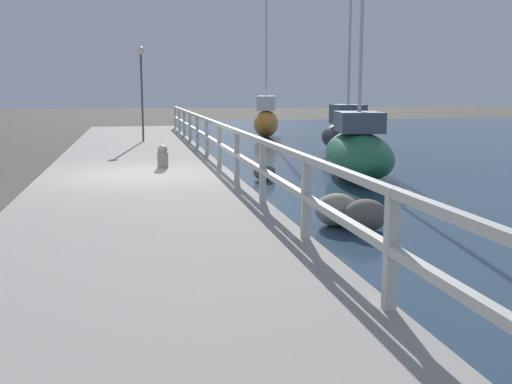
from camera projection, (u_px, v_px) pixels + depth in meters
name	position (u px, v px, depth m)	size (l,w,h in m)	color
ground_plane	(138.00, 190.00, 13.12)	(120.00, 120.00, 0.00)	#4C473D
dock_walkway	(138.00, 182.00, 13.09)	(4.16, 36.00, 0.35)	#9E998E
railing	(227.00, 141.00, 13.34)	(0.10, 32.50, 1.04)	beige
boulder_near_dock	(264.00, 172.00, 14.59)	(0.54, 0.49, 0.41)	#666056
boulder_downstream	(366.00, 215.00, 9.29)	(0.68, 0.61, 0.51)	#666056
boulder_far_strip	(337.00, 210.00, 9.66)	(0.71, 0.64, 0.53)	gray
mooring_bollard	(163.00, 157.00, 14.12)	(0.26, 0.26, 0.54)	gray
dock_lamp	(141.00, 74.00, 21.10)	(0.25, 0.25, 3.31)	#514C47
sailboat_green	(358.00, 151.00, 14.93)	(2.31, 4.74, 5.03)	#236B42
sailboat_black	(347.00, 135.00, 20.33)	(1.41, 3.77, 7.72)	black
sailboat_orange	(266.00, 120.00, 27.88)	(1.92, 3.27, 7.32)	orange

